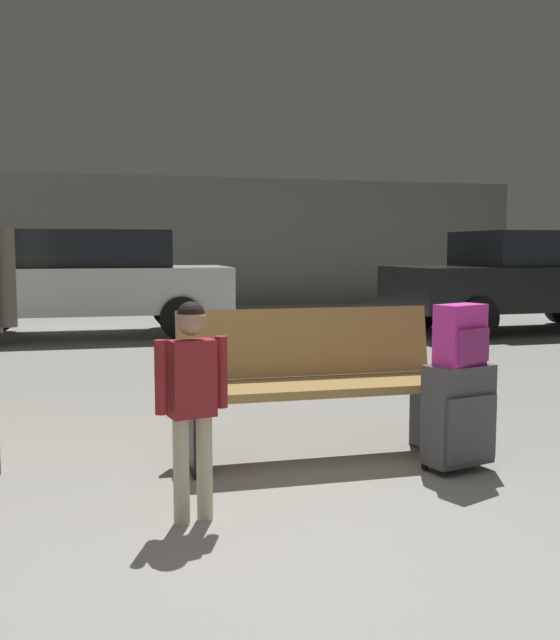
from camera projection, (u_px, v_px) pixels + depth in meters
The scene contains 8 objects.
ground_plane at pixel (180, 388), 6.62m from camera, with size 18.00×18.00×0.10m, color gray.
garage_back_wall at pixel (128, 242), 14.99m from camera, with size 18.00×0.12×2.80m, color slate.
bench at pixel (314, 384), 4.24m from camera, with size 1.61×0.55×0.89m.
suitcase at pixel (459, 415), 3.98m from camera, with size 0.42×0.30×0.60m.
backpack_bright at pixel (461, 336), 3.93m from camera, with size 0.32×0.27×0.34m.
child at pixel (191, 388), 3.20m from camera, with size 0.34×0.20×1.02m.
parked_car_side at pixel (527, 278), 10.76m from camera, with size 4.13×1.85×1.51m.
parked_car_far at pixel (87, 280), 10.15m from camera, with size 4.14×1.87×1.51m.
Camera 1 is at (-0.77, -2.54, 1.25)m, focal length 39.79 mm.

